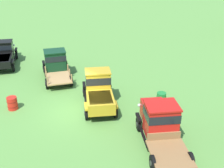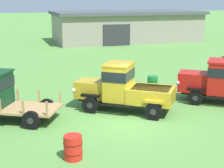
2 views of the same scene
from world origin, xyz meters
The scene contains 6 objects.
ground_plane centered at (0.00, 0.00, 0.00)m, with size 240.00×240.00×0.00m, color #5B9342.
farm_shed centered at (10.03, 27.39, 1.87)m, with size 18.11×8.52×3.70m.
vintage_truck_midrow_center centered at (0.32, 1.62, 1.12)m, with size 4.73×4.06×2.31m.
vintage_truck_far_side centered at (5.35, 1.40, 1.16)m, with size 4.99×4.36×2.21m.
oil_drum_beside_row centered at (-3.03, -2.71, 0.42)m, with size 0.65×0.65×0.84m.
oil_drum_near_fence centered at (3.17, 4.52, 0.43)m, with size 0.62×0.62×0.87m.
Camera 2 is at (-5.05, -13.17, 5.26)m, focal length 55.00 mm.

